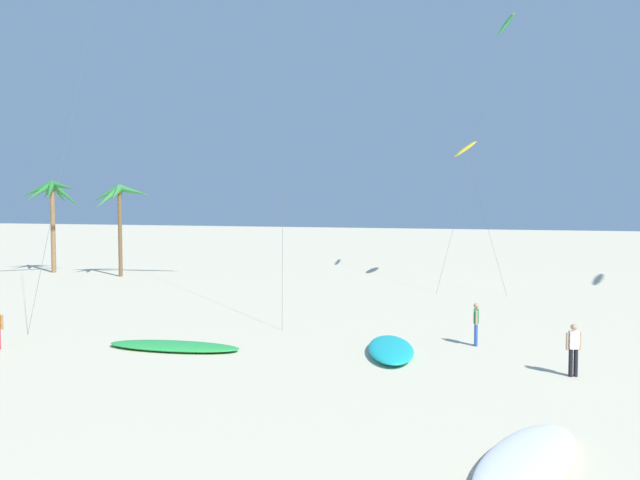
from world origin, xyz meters
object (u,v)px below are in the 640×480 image
Objects in this scene: flying_kite_3 at (466,149)px; person_near_right at (574,348)px; palm_tree_1 at (120,199)px; palm_tree_0 at (52,197)px; grounded_kite_0 at (527,459)px; grounded_kite_1 at (174,346)px; flying_kite_1 at (506,25)px; grounded_kite_3 at (391,349)px; person_near_left at (476,322)px.

flying_kite_3 is 28.06m from person_near_right.
person_near_right is at bearing -30.98° from palm_tree_1.
palm_tree_0 reaches higher than grounded_kite_0.
palm_tree_1 is 1.30× the size of grounded_kite_1.
palm_tree_1 is 38.19m from person_near_right.
palm_tree_1 is 31.76m from flying_kite_1.
grounded_kite_1 is 3.18× the size of person_near_right.
person_near_right reaches higher than grounded_kite_3.
flying_kite_3 reaches higher than grounded_kite_0.
grounded_kite_0 is 8.24m from person_near_right.
flying_kite_3 is (-2.56, -1.69, -9.05)m from flying_kite_1.
flying_kite_3 is 26.47m from grounded_kite_3.
grounded_kite_3 is at bearing -29.81° from palm_tree_0.
flying_kite_3 is 2.11× the size of grounded_kite_3.
palm_tree_1 is 32.52m from grounded_kite_3.
grounded_kite_3 reaches higher than grounded_kite_1.
flying_kite_1 reaches higher than grounded_kite_1.
person_near_left is at bearing -81.08° from flying_kite_3.
flying_kite_3 reaches higher than grounded_kite_1.
person_near_left is (2.80, 2.59, 0.74)m from grounded_kite_3.
palm_tree_1 is at bearing 138.67° from grounded_kite_0.
grounded_kite_1 is (-7.37, -26.80, -9.50)m from flying_kite_3.
palm_tree_0 is at bearing 143.78° from grounded_kite_0.
palm_tree_1 is 0.37× the size of flying_kite_1.
grounded_kite_0 is 12.04m from person_near_left.
grounded_kite_3 is at bearing -94.08° from flying_kite_1.
palm_tree_0 is 7.21m from palm_tree_1.
grounded_kite_1 is 11.83m from person_near_left.
flying_kite_1 is at bearing 70.78° from grounded_kite_1.
grounded_kite_1 is at bearing -105.38° from flying_kite_3.
palm_tree_1 is at bearing -166.17° from flying_kite_3.
flying_kite_3 is 6.29× the size of person_near_left.
palm_tree_0 is 38.87m from grounded_kite_3.
flying_kite_3 reaches higher than person_near_right.
flying_kite_3 is at bearing 98.92° from person_near_left.
grounded_kite_3 is 2.98× the size of person_near_left.
flying_kite_1 is at bearing 85.92° from grounded_kite_3.
grounded_kite_0 is (31.41, -27.62, -5.86)m from palm_tree_1.
flying_kite_3 is 35.69m from grounded_kite_0.
grounded_kite_3 is at bearing 170.71° from person_near_right.
palm_tree_0 is 38.04m from flying_kite_1.
grounded_kite_0 is (38.58, -28.26, -6.09)m from palm_tree_0.
person_near_left is (0.91, -23.83, -17.74)m from flying_kite_1.
flying_kite_1 is 11.26× the size of person_near_right.
person_near_left is at bearing 42.77° from grounded_kite_3.
person_near_left is at bearing 23.27° from grounded_kite_1.
person_near_left is 0.99× the size of person_near_right.
grounded_kite_3 is at bearing 14.48° from grounded_kite_1.
flying_kite_1 is 3.54× the size of grounded_kite_1.
palm_tree_0 reaches higher than person_near_right.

